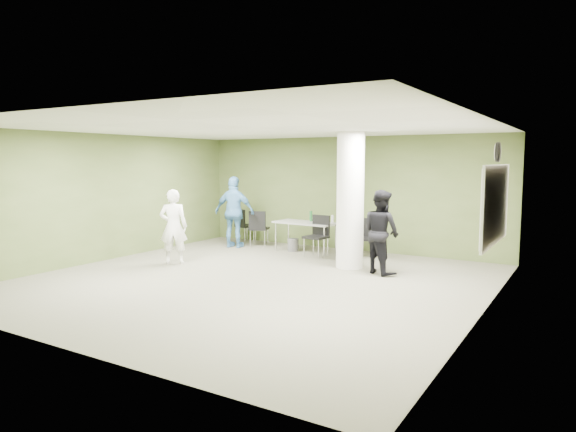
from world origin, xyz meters
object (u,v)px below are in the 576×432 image
Objects in this scene: man_black at (381,232)px; chair_back_left at (243,223)px; woman_white at (173,226)px; man_blue at (235,212)px; folding_table at (306,224)px.

chair_back_left is at bearing 8.24° from man_black.
man_blue is at bearing -121.60° from woman_white.
chair_back_left is (-2.17, 0.42, -0.15)m from folding_table.
chair_back_left is at bearing -117.33° from woman_white.
folding_table is 2.75m from man_black.
folding_table is 2.21m from chair_back_left.
folding_table is at bearing -158.09° from woman_white.
chair_back_left is at bearing -81.38° from man_blue.
man_black is (2.41, -1.31, 0.14)m from folding_table.
man_black is at bearing 156.01° from man_blue.
man_blue is at bearing 126.07° from chair_back_left.
chair_back_left is 4.90m from man_black.
woman_white is at bearing 81.79° from man_blue.
man_black reaches higher than woman_white.
man_black reaches higher than chair_back_left.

